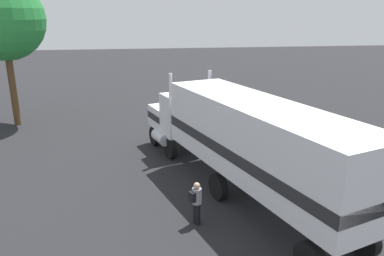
% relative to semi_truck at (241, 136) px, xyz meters
% --- Properties ---
extents(ground_plane, '(120.00, 120.00, 0.00)m').
position_rel_semi_truck_xyz_m(ground_plane, '(6.51, 1.74, -2.52)').
color(ground_plane, '#232326').
extents(lane_stripe_near, '(4.28, 1.34, 0.01)m').
position_rel_semi_truck_xyz_m(lane_stripe_near, '(3.57, -1.76, -2.52)').
color(lane_stripe_near, silver).
rests_on(lane_stripe_near, ground_plane).
extents(lane_stripe_mid, '(4.26, 1.43, 0.01)m').
position_rel_semi_truck_xyz_m(lane_stripe_mid, '(6.76, -4.07, -2.52)').
color(lane_stripe_mid, silver).
rests_on(lane_stripe_mid, ground_plane).
extents(lane_stripe_far, '(4.18, 1.68, 0.01)m').
position_rel_semi_truck_xyz_m(lane_stripe_far, '(1.02, -6.94, -2.52)').
color(lane_stripe_far, silver).
rests_on(lane_stripe_far, ground_plane).
extents(semi_truck, '(14.23, 6.72, 4.50)m').
position_rel_semi_truck_xyz_m(semi_truck, '(0.00, 0.00, 0.00)').
color(semi_truck, white).
rests_on(semi_truck, ground_plane).
extents(person_bystander, '(0.42, 0.48, 1.63)m').
position_rel_semi_truck_xyz_m(person_bystander, '(-2.17, 2.20, -1.63)').
color(person_bystander, black).
rests_on(person_bystander, ground_plane).
extents(tree_center, '(5.18, 5.18, 9.50)m').
position_rel_semi_truck_xyz_m(tree_center, '(11.99, 12.23, 4.36)').
color(tree_center, brown).
rests_on(tree_center, ground_plane).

